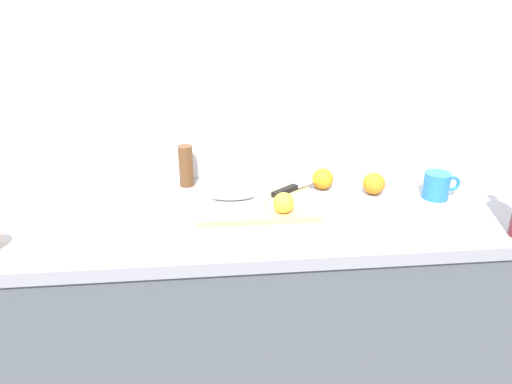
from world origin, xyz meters
name	(u,v)px	position (x,y,z in m)	size (l,w,h in m)	color
back_wall	(214,84)	(0.00, 0.33, 1.25)	(3.20, 0.05, 2.50)	white
kitchen_counter	(223,325)	(0.00, 0.00, 0.45)	(2.00, 0.60, 0.90)	#4C5159
cutting_board	(256,203)	(0.12, 0.04, 0.91)	(0.39, 0.28, 0.02)	tan
white_plate	(233,201)	(0.05, 0.03, 0.93)	(0.22, 0.22, 0.01)	white
fish_fillet	(233,194)	(0.05, 0.03, 0.95)	(0.16, 0.07, 0.04)	#999E99
chef_knife	(295,187)	(0.27, 0.12, 0.93)	(0.25, 0.20, 0.02)	silver
lemon_0	(284,203)	(0.20, -0.06, 0.95)	(0.07, 0.07, 0.07)	yellow
coffee_mug_0	(437,185)	(0.74, 0.05, 0.95)	(0.13, 0.09, 0.09)	#2672B2
orange_0	(374,184)	(0.54, 0.10, 0.94)	(0.08, 0.08, 0.08)	orange
orange_2	(323,179)	(0.37, 0.16, 0.94)	(0.08, 0.08, 0.08)	orange
pepper_mill	(186,166)	(-0.11, 0.24, 0.97)	(0.05, 0.05, 0.15)	brown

